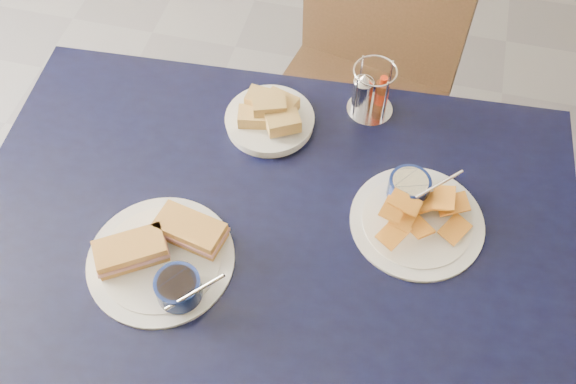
% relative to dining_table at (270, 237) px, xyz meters
% --- Properties ---
extents(ground, '(6.00, 6.00, 0.00)m').
position_rel_dining_table_xyz_m(ground, '(0.25, 0.01, -0.69)').
color(ground, '#56555B').
rests_on(ground, ground).
extents(dining_table, '(1.36, 0.95, 0.75)m').
position_rel_dining_table_xyz_m(dining_table, '(0.00, 0.00, 0.00)').
color(dining_table, black).
rests_on(dining_table, ground).
extents(chair_far, '(0.56, 0.55, 1.01)m').
position_rel_dining_table_xyz_m(chair_far, '(0.09, 0.67, -0.11)').
color(chair_far, black).
rests_on(chair_far, ground).
extents(sandwich_plate, '(0.32, 0.30, 0.12)m').
position_rel_dining_table_xyz_m(sandwich_plate, '(-0.18, -0.14, 0.08)').
color(sandwich_plate, white).
rests_on(sandwich_plate, dining_table).
extents(plantain_plate, '(0.28, 0.28, 0.12)m').
position_rel_dining_table_xyz_m(plantain_plate, '(0.29, 0.09, 0.08)').
color(plantain_plate, white).
rests_on(plantain_plate, dining_table).
extents(bread_basket, '(0.21, 0.21, 0.08)m').
position_rel_dining_table_xyz_m(bread_basket, '(-0.07, 0.27, 0.09)').
color(bread_basket, white).
rests_on(bread_basket, dining_table).
extents(condiment_caddy, '(0.11, 0.11, 0.14)m').
position_rel_dining_table_xyz_m(condiment_caddy, '(0.15, 0.37, 0.12)').
color(condiment_caddy, silver).
rests_on(condiment_caddy, dining_table).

